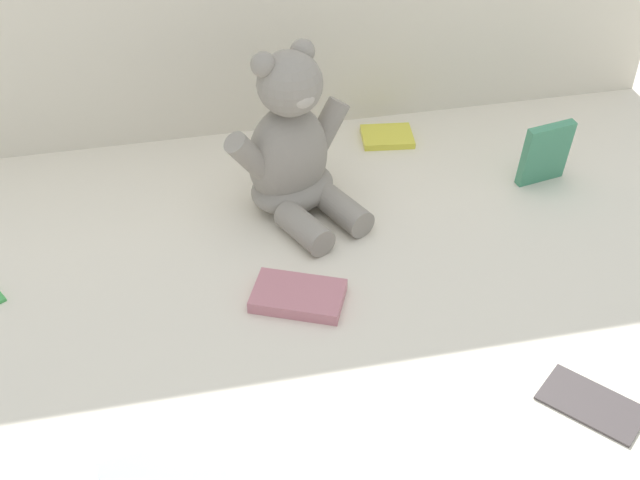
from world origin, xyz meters
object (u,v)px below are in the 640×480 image
object	(u,v)px
book_case_0	(387,137)
book_case_5	(298,296)
book_case_2	(592,403)
book_case_4	(545,153)
teddy_bear	(291,152)

from	to	relation	value
book_case_0	book_case_5	size ratio (longest dim) A/B	0.71
book_case_2	book_case_4	xyz separation A→B (m)	(0.14, 0.47, 0.05)
book_case_2	book_case_5	world-z (taller)	book_case_5
book_case_0	book_case_5	world-z (taller)	book_case_5
book_case_5	teddy_bear	bearing A→B (deg)	15.16
book_case_4	book_case_0	bearing A→B (deg)	129.54
book_case_2	book_case_4	distance (m)	0.50
book_case_0	book_case_4	size ratio (longest dim) A/B	0.82
book_case_0	book_case_5	distance (m)	0.46
book_case_0	book_case_2	bearing A→B (deg)	-165.36
teddy_bear	book_case_4	world-z (taller)	teddy_bear
book_case_2	book_case_5	size ratio (longest dim) A/B	0.97
teddy_bear	book_case_2	xyz separation A→B (m)	(0.29, -0.50, -0.10)
book_case_4	book_case_5	xyz separation A→B (m)	(-0.46, -0.21, -0.05)
book_case_2	book_case_5	bearing A→B (deg)	-79.60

